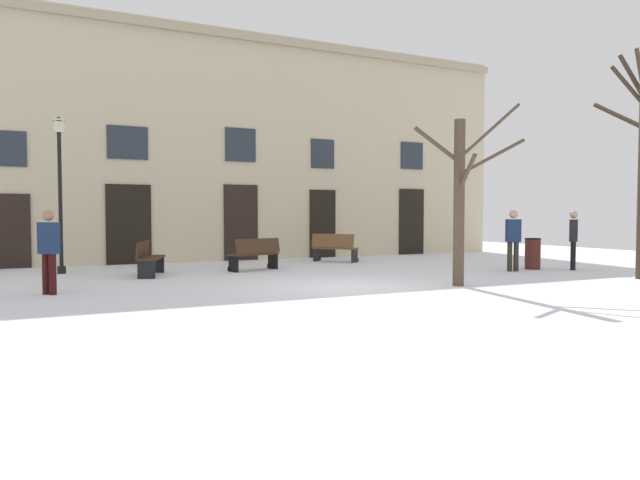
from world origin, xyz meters
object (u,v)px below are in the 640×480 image
(person_near_bench, at_px, (49,248))
(bench_facing_shops, at_px, (334,248))
(streetlamp, at_px, (60,178))
(bench_near_lamp, at_px, (149,258))
(litter_bin, at_px, (533,254))
(bench_back_to_back_left, at_px, (255,254))
(person_by_shop_door, at_px, (513,237))
(tree_center, at_px, (461,196))
(person_strolling, at_px, (573,237))

(person_near_bench, bearing_deg, bench_facing_shops, 76.19)
(streetlamp, xyz_separation_m, bench_facing_shops, (8.40, 0.24, -2.09))
(bench_near_lamp, height_order, person_near_bench, person_near_bench)
(bench_facing_shops, bearing_deg, person_near_bench, 79.56)
(litter_bin, bearing_deg, person_near_bench, 179.08)
(bench_near_lamp, relative_size, bench_back_to_back_left, 1.06)
(bench_back_to_back_left, distance_m, person_by_shop_door, 7.29)
(streetlamp, bearing_deg, bench_facing_shops, 1.67)
(tree_center, relative_size, bench_facing_shops, 2.66)
(person_by_shop_door, height_order, person_near_bench, person_by_shop_door)
(streetlamp, relative_size, bench_back_to_back_left, 2.62)
(tree_center, xyz_separation_m, person_by_shop_door, (3.49, 1.97, -1.05))
(bench_back_to_back_left, distance_m, person_near_bench, 6.06)
(person_by_shop_door, relative_size, person_near_bench, 1.02)
(bench_facing_shops, distance_m, bench_back_to_back_left, 3.80)
(bench_near_lamp, relative_size, bench_facing_shops, 1.13)
(litter_bin, relative_size, person_by_shop_door, 0.53)
(bench_near_lamp, distance_m, bench_back_to_back_left, 2.95)
(litter_bin, xyz_separation_m, person_by_shop_door, (-0.99, -0.23, 0.50))
(streetlamp, distance_m, bench_back_to_back_left, 5.61)
(bench_near_lamp, relative_size, person_strolling, 1.01)
(person_by_shop_door, relative_size, person_strolling, 1.01)
(tree_center, bearing_deg, bench_back_to_back_left, 119.16)
(bench_back_to_back_left, bearing_deg, litter_bin, 138.70)
(bench_facing_shops, bearing_deg, bench_near_lamp, 67.62)
(person_strolling, bearing_deg, person_by_shop_door, -52.10)
(streetlamp, bearing_deg, person_near_bench, -93.99)
(litter_bin, xyz_separation_m, bench_back_to_back_left, (-7.44, 3.12, 0.01))
(streetlamp, xyz_separation_m, bench_near_lamp, (2.05, -1.57, -2.10))
(tree_center, height_order, litter_bin, tree_center)
(bench_facing_shops, relative_size, person_strolling, 0.89)
(tree_center, relative_size, bench_back_to_back_left, 2.50)
(person_near_bench, bearing_deg, litter_bin, 47.39)
(bench_back_to_back_left, relative_size, person_by_shop_door, 0.94)
(bench_near_lamp, bearing_deg, tree_center, -112.94)
(streetlamp, xyz_separation_m, litter_bin, (12.44, -4.56, -2.10))
(litter_bin, xyz_separation_m, bench_near_lamp, (-10.39, 3.00, 0.00))
(litter_bin, distance_m, person_near_bench, 12.75)
(bench_facing_shops, height_order, person_near_bench, person_near_bench)
(bench_near_lamp, relative_size, person_by_shop_door, 1.00)
(person_strolling, bearing_deg, bench_near_lamp, -57.22)
(litter_bin, distance_m, bench_back_to_back_left, 8.07)
(tree_center, bearing_deg, person_by_shop_door, 29.48)
(tree_center, distance_m, streetlamp, 10.46)
(bench_back_to_back_left, bearing_deg, person_strolling, 137.03)
(streetlamp, distance_m, person_near_bench, 4.66)
(litter_bin, height_order, bench_facing_shops, bench_facing_shops)
(bench_facing_shops, bearing_deg, litter_bin, -178.25)
(litter_bin, relative_size, bench_back_to_back_left, 0.56)
(streetlamp, relative_size, person_by_shop_door, 2.45)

